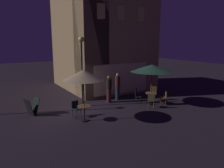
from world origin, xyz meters
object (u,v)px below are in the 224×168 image
at_px(patio_umbrella_0, 152,68).
at_px(patron_standing_1, 118,86).
at_px(cafe_chair_1, 137,94).
at_px(cafe_chair_4, 76,107).
at_px(patron_standing_0, 109,89).
at_px(street_lamp_near_corner, 82,57).
at_px(cafe_table_1, 84,110).
at_px(patio_umbrella_1, 84,75).
at_px(cafe_chair_3, 164,96).
at_px(cafe_chair_0, 153,93).
at_px(cafe_table_0, 151,96).
at_px(cafe_chair_2, 151,99).
at_px(menu_sandwich_board, 32,107).

height_order(patio_umbrella_0, patron_standing_1, patio_umbrella_0).
distance_m(cafe_chair_1, cafe_chair_4, 4.25).
xyz_separation_m(cafe_chair_1, patron_standing_0, (-1.41, 1.11, 0.29)).
height_order(street_lamp_near_corner, cafe_table_1, street_lamp_near_corner).
relative_size(cafe_table_1, patio_umbrella_0, 0.30).
distance_m(patio_umbrella_1, patron_standing_0, 3.79).
distance_m(cafe_chair_1, patron_standing_1, 1.54).
xyz_separation_m(cafe_chair_3, cafe_chair_4, (-5.46, 0.73, -0.02)).
height_order(cafe_chair_0, cafe_chair_1, cafe_chair_1).
relative_size(street_lamp_near_corner, cafe_chair_1, 4.23).
bearing_deg(patron_standing_0, cafe_table_0, -132.98).
bearing_deg(patio_umbrella_1, cafe_table_1, -110.56).
height_order(patio_umbrella_0, cafe_chair_0, patio_umbrella_0).
bearing_deg(cafe_chair_4, street_lamp_near_corner, 135.80).
distance_m(cafe_chair_1, patron_standing_0, 1.82).
xyz_separation_m(cafe_chair_2, cafe_chair_3, (1.16, 0.12, -0.00)).
xyz_separation_m(cafe_chair_2, cafe_chair_4, (-4.30, 0.85, -0.02)).
height_order(patio_umbrella_1, cafe_chair_2, patio_umbrella_1).
relative_size(cafe_table_0, cafe_chair_3, 0.83).
height_order(menu_sandwich_board, cafe_chair_3, menu_sandwich_board).
bearing_deg(patron_standing_1, patio_umbrella_1, -117.06).
bearing_deg(menu_sandwich_board, cafe_table_0, -32.65).
bearing_deg(patio_umbrella_0, patron_standing_1, 119.94).
distance_m(cafe_chair_4, patron_standing_0, 3.21).
height_order(cafe_table_1, cafe_chair_3, cafe_chair_3).
relative_size(cafe_table_0, patron_standing_0, 0.43).
bearing_deg(patio_umbrella_1, cafe_chair_4, 100.48).
distance_m(cafe_chair_0, cafe_chair_2, 1.66).
relative_size(patio_umbrella_0, patron_standing_1, 1.46).
xyz_separation_m(street_lamp_near_corner, cafe_table_0, (3.74, -1.83, -2.45)).
distance_m(cafe_table_1, patron_standing_0, 3.53).
relative_size(cafe_chair_3, patron_standing_1, 0.50).
bearing_deg(cafe_chair_2, patio_umbrella_1, 128.38).
bearing_deg(cafe_chair_1, menu_sandwich_board, -140.57).
bearing_deg(street_lamp_near_corner, cafe_table_0, -26.14).
relative_size(cafe_chair_1, cafe_chair_2, 1.09).
relative_size(cafe_table_1, cafe_chair_0, 0.80).
distance_m(cafe_table_0, cafe_chair_4, 4.80).
relative_size(menu_sandwich_board, cafe_chair_1, 0.94).
bearing_deg(patron_standing_1, menu_sandwich_board, -149.51).
bearing_deg(cafe_table_0, cafe_chair_4, 176.92).
bearing_deg(cafe_chair_2, menu_sandwich_board, 109.39).
bearing_deg(cafe_chair_3, cafe_chair_0, -55.39).
xyz_separation_m(menu_sandwich_board, cafe_chair_4, (1.90, -1.42, 0.05)).
distance_m(menu_sandwich_board, cafe_chair_1, 6.22).
distance_m(street_lamp_near_corner, cafe_table_0, 4.83).
distance_m(cafe_chair_3, patron_standing_1, 3.11).
distance_m(cafe_chair_0, cafe_chair_1, 1.24).
bearing_deg(cafe_chair_3, street_lamp_near_corner, 7.73).
relative_size(cafe_table_0, patron_standing_1, 0.42).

